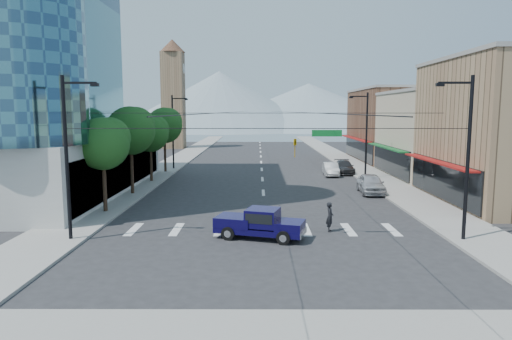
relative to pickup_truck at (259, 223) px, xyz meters
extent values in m
plane|color=#28282B|center=(0.41, 0.37, -0.89)|extent=(160.00, 160.00, 0.00)
cube|color=gray|center=(-11.59, 40.37, -0.82)|extent=(4.00, 120.00, 0.15)
cube|color=gray|center=(12.41, 40.37, -0.82)|extent=(4.00, 120.00, 0.15)
cube|color=gray|center=(0.41, -11.63, -0.82)|extent=(28.00, 4.00, 0.15)
cube|color=tan|center=(20.41, 24.37, 3.61)|extent=(12.00, 14.00, 9.00)
cube|color=brown|center=(20.41, 40.37, 4.11)|extent=(12.00, 18.00, 10.00)
cube|color=#8C6B4C|center=(-16.09, 62.37, 8.11)|extent=(4.00, 4.00, 18.00)
cone|color=brown|center=(-16.09, 62.37, 18.31)|extent=(4.80, 4.80, 2.40)
cone|color=gray|center=(-14.59, 150.37, 10.11)|extent=(80.00, 80.00, 22.00)
cone|color=gray|center=(20.41, 160.37, 8.11)|extent=(90.00, 90.00, 18.00)
cylinder|color=black|center=(-10.79, 6.37, 1.38)|extent=(0.28, 0.28, 4.55)
sphere|color=#1F4F1A|center=(-10.79, 6.37, 3.98)|extent=(3.64, 3.64, 3.64)
sphere|color=#1F4F1A|center=(-10.39, 6.67, 4.38)|extent=(2.86, 2.86, 2.86)
cylinder|color=black|center=(-10.79, 13.37, 1.66)|extent=(0.28, 0.28, 5.11)
sphere|color=#1F4F1A|center=(-10.79, 13.37, 4.58)|extent=(4.09, 4.09, 4.09)
sphere|color=#1F4F1A|center=(-10.39, 13.67, 4.98)|extent=(3.21, 3.21, 3.21)
cylinder|color=black|center=(-10.79, 20.37, 1.38)|extent=(0.28, 0.28, 4.55)
sphere|color=#1F4F1A|center=(-10.79, 20.37, 3.98)|extent=(3.64, 3.64, 3.64)
sphere|color=#1F4F1A|center=(-10.39, 20.67, 4.38)|extent=(2.86, 2.86, 2.86)
cylinder|color=black|center=(-10.79, 27.37, 1.66)|extent=(0.28, 0.28, 5.11)
sphere|color=#1F4F1A|center=(-10.79, 27.37, 4.58)|extent=(4.09, 4.09, 4.09)
sphere|color=#1F4F1A|center=(-10.39, 27.67, 4.98)|extent=(3.21, 3.21, 3.21)
cylinder|color=black|center=(-10.39, -0.63, 3.61)|extent=(0.20, 0.20, 9.00)
cylinder|color=black|center=(11.21, -0.63, 3.61)|extent=(0.20, 0.20, 9.00)
cylinder|color=black|center=(0.41, -0.63, 5.31)|extent=(21.60, 0.04, 0.04)
imported|color=gold|center=(1.91, -0.63, 4.26)|extent=(0.16, 0.20, 1.00)
cube|color=#0C6626|center=(3.61, -0.63, 5.06)|extent=(1.60, 0.06, 0.35)
cylinder|color=black|center=(-10.39, 30.37, 3.61)|extent=(0.20, 0.20, 9.00)
cube|color=black|center=(-9.49, 30.37, 7.71)|extent=(1.80, 0.12, 0.12)
cube|color=black|center=(-8.69, 30.37, 7.61)|extent=(0.40, 0.25, 0.18)
cylinder|color=black|center=(11.21, 22.37, 3.61)|extent=(0.20, 0.20, 9.00)
cube|color=black|center=(10.31, 22.37, 7.71)|extent=(1.80, 0.12, 0.12)
cube|color=black|center=(9.51, 22.37, 7.61)|extent=(0.40, 0.25, 0.18)
cube|color=#0D0840|center=(0.02, -0.01, -0.40)|extent=(5.26, 3.13, 0.31)
cube|color=#0D0840|center=(1.70, -0.50, -0.04)|extent=(1.86, 2.05, 0.49)
cube|color=#0D0840|center=(0.19, -0.06, 0.32)|extent=(2.11, 2.08, 0.99)
cube|color=black|center=(0.19, -0.06, 0.41)|extent=(1.95, 2.06, 0.54)
cube|color=#0D0840|center=(-1.36, 0.40, 0.01)|extent=(2.49, 2.31, 0.58)
cube|color=silver|center=(2.39, -0.71, -0.40)|extent=(0.59, 1.67, 0.31)
cube|color=silver|center=(-2.35, 0.69, -0.40)|extent=(0.59, 1.67, 0.27)
cylinder|color=black|center=(1.29, -1.27, -0.51)|extent=(0.80, 0.47, 0.76)
cylinder|color=black|center=(1.77, 0.37, -0.51)|extent=(0.80, 0.47, 0.76)
cylinder|color=black|center=(-1.73, -0.38, -0.51)|extent=(0.80, 0.47, 0.76)
cylinder|color=black|center=(-1.25, 1.26, -0.51)|extent=(0.80, 0.47, 0.76)
imported|color=black|center=(4.20, 1.49, -0.01)|extent=(0.49, 0.68, 1.76)
imported|color=#B5B6BA|center=(9.76, 14.16, -0.04)|extent=(2.32, 5.10, 1.70)
imported|color=silver|center=(8.01, 25.05, -0.17)|extent=(1.71, 4.44, 1.44)
imported|color=#2A2A2C|center=(9.81, 26.77, -0.16)|extent=(2.34, 5.14, 1.46)
camera|label=1|loc=(-0.09, -25.00, 6.25)|focal=32.00mm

